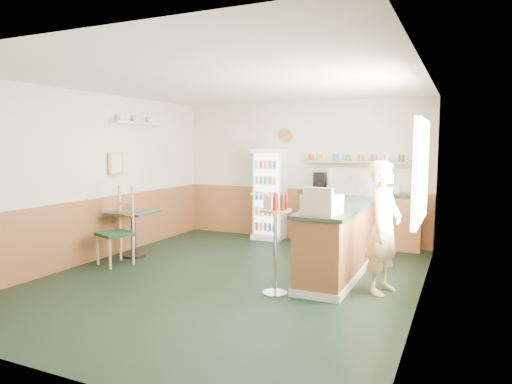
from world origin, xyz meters
The scene contains 13 objects.
ground centered at (0.00, 0.00, 0.00)m, with size 6.00×6.00×0.00m, color black.
room_envelope centered at (-0.23, 0.73, 1.52)m, with size 5.04×6.02×2.72m.
service_counter centered at (1.35, 1.07, 0.46)m, with size 0.68×3.01×1.01m.
back_counter centered at (1.19, 2.80, 0.55)m, with size 2.24×0.42×1.69m.
drinks_fridge centered at (-0.56, 2.74, 0.89)m, with size 0.59×0.52×1.79m.
display_case centered at (1.35, 1.87, 1.25)m, with size 0.85×0.45×0.48m.
cash_register centered at (1.35, -0.10, 1.13)m, with size 0.41×0.43×0.24m, color beige.
shopkeeper centered at (2.05, 0.25, 0.84)m, with size 0.56×0.40×1.67m, color tan.
condiment_stand centered at (0.84, -0.38, 0.84)m, with size 0.40×0.40×1.25m.
newspaper_rack centered at (0.99, 1.07, 0.49)m, with size 0.09×0.45×0.53m.
cafe_table centered at (-2.05, 0.42, 0.54)m, with size 0.76×0.76×0.77m.
cafe_chair centered at (-1.96, -0.02, 0.64)m, with size 0.58×0.59×1.23m.
dog_doorstop centered at (0.74, 0.85, 0.14)m, with size 0.25×0.33×0.30m.
Camera 1 is at (2.94, -5.54, 1.87)m, focal length 32.00 mm.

